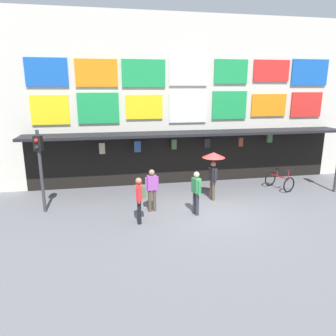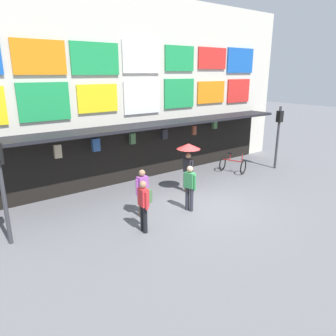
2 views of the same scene
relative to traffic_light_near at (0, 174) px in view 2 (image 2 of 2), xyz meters
The scene contains 9 objects.
ground_plane 6.84m from the traffic_light_near, 10.56° to the right, with size 80.00×80.00×0.00m, color slate.
shopfront 7.45m from the traffic_light_near, 27.84° to the left, with size 18.00×2.60×8.00m.
traffic_light_near is the anchor object (origin of this frame).
traffic_light_far 12.75m from the traffic_light_near, ahead, with size 0.29×0.33×3.20m.
bicycle_parked 10.61m from the traffic_light_near, ahead, with size 1.06×1.33×1.05m.
pedestrian_in_red 4.11m from the traffic_light_near, 26.04° to the right, with size 0.38×0.53×1.68m.
pedestrian_in_white 5.98m from the traffic_light_near, 13.37° to the right, with size 0.31×0.51×1.68m.
pedestrian_with_umbrella 6.86m from the traffic_light_near, ahead, with size 0.96×0.96×2.08m.
pedestrian_in_green 4.35m from the traffic_light_near, 10.04° to the right, with size 0.53×0.25×1.68m.
Camera 2 is at (-7.69, -8.21, 4.80)m, focal length 34.02 mm.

